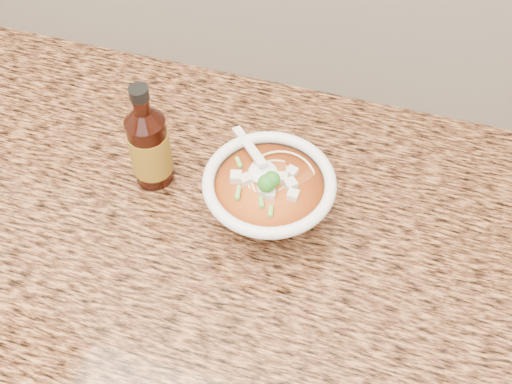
# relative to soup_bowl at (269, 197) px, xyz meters

# --- Properties ---
(cabinet) EXTENTS (4.00, 0.65, 0.86)m
(cabinet) POSITION_rel_soup_bowl_xyz_m (-0.21, -0.02, -0.52)
(cabinet) COLOR black
(cabinet) RESTS_ON ground
(counter_slab) EXTENTS (4.00, 0.68, 0.04)m
(counter_slab) POSITION_rel_soup_bowl_xyz_m (-0.21, -0.02, -0.07)
(counter_slab) COLOR #AA6F3E
(counter_slab) RESTS_ON cabinet
(soup_bowl) EXTENTS (0.20, 0.20, 0.11)m
(soup_bowl) POSITION_rel_soup_bowl_xyz_m (0.00, 0.00, 0.00)
(soup_bowl) COLOR white
(soup_bowl) RESTS_ON counter_slab
(hot_sauce_bottle) EXTENTS (0.08, 0.08, 0.19)m
(hot_sauce_bottle) POSITION_rel_soup_bowl_xyz_m (-0.20, 0.02, 0.03)
(hot_sauce_bottle) COLOR #370F07
(hot_sauce_bottle) RESTS_ON counter_slab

